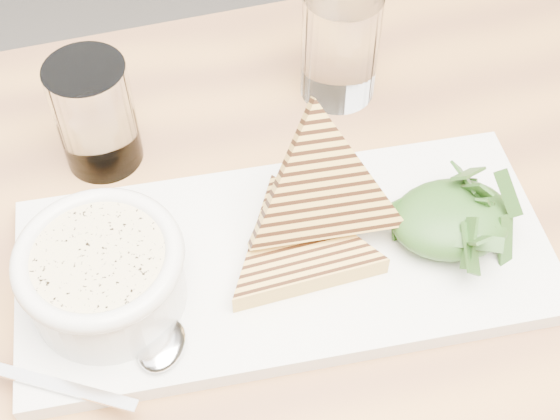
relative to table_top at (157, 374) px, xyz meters
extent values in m
cube|color=#B47A42|center=(0.00, 0.00, 0.00)|extent=(1.23, 0.86, 0.04)
cylinder|color=#B47A42|center=(0.54, 0.34, -0.36)|extent=(0.06, 0.06, 0.68)
cube|color=white|center=(0.12, 0.06, 0.03)|extent=(0.43, 0.20, 0.02)
cylinder|color=white|center=(-0.02, 0.05, 0.06)|extent=(0.12, 0.12, 0.05)
cylinder|color=beige|center=(-0.02, 0.05, 0.09)|extent=(0.10, 0.10, 0.01)
torus|color=white|center=(-0.02, 0.05, 0.09)|extent=(0.13, 0.13, 0.01)
ellipsoid|color=#1A3F15|center=(0.25, 0.06, 0.06)|extent=(0.10, 0.08, 0.04)
ellipsoid|color=silver|center=(0.01, 0.00, 0.04)|extent=(0.05, 0.06, 0.01)
cube|color=silver|center=(-0.07, -0.02, 0.04)|extent=(0.11, 0.06, 0.00)
cylinder|color=white|center=(-0.02, 0.22, 0.07)|extent=(0.07, 0.07, 0.11)
cylinder|color=white|center=(0.21, 0.26, 0.08)|extent=(0.07, 0.07, 0.11)
camera|label=1|loc=(0.04, -0.28, 0.56)|focal=50.00mm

